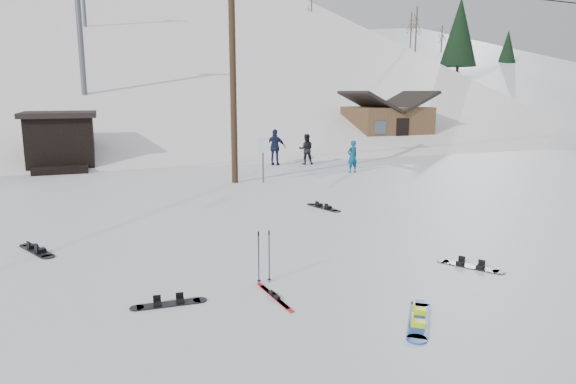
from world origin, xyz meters
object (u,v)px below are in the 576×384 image
object	(u,v)px
utility_pole	(233,67)
hero_skis	(274,296)
cabin	(386,125)
hero_snowboard	(419,319)

from	to	relation	value
utility_pole	hero_skis	distance (m)	13.15
utility_pole	hero_skis	world-z (taller)	utility_pole
utility_pole	cabin	bearing A→B (deg)	37.56
utility_pole	hero_snowboard	world-z (taller)	utility_pole
utility_pole	cabin	xyz separation A→B (m)	(13.00, 10.00, -3.20)
utility_pole	cabin	distance (m)	16.71
hero_snowboard	hero_skis	xyz separation A→B (m)	(-1.93, 1.74, -0.01)
utility_pole	hero_skis	size ratio (longest dim) A/B	6.07
cabin	hero_snowboard	xyz separation A→B (m)	(-13.35, -23.82, -1.45)
utility_pole	hero_skis	xyz separation A→B (m)	(-2.27, -12.08, -4.66)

